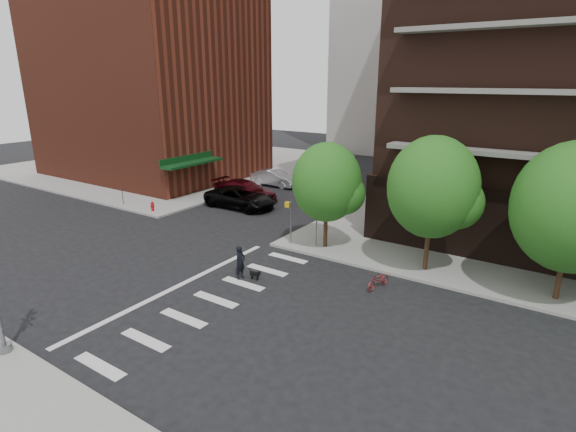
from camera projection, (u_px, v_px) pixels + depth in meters
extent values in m
plane|color=black|center=(171.00, 284.00, 22.22)|extent=(120.00, 120.00, 0.00)
cube|color=gray|center=(178.00, 163.00, 53.88)|extent=(31.00, 33.00, 0.15)
cube|color=silver|center=(100.00, 366.00, 15.85)|extent=(2.40, 0.50, 0.01)
cube|color=silver|center=(146.00, 340.00, 17.45)|extent=(2.40, 0.50, 0.01)
cube|color=silver|center=(184.00, 318.00, 19.04)|extent=(2.40, 0.50, 0.01)
cube|color=silver|center=(216.00, 300.00, 20.63)|extent=(2.40, 0.50, 0.01)
cube|color=silver|center=(243.00, 284.00, 22.22)|extent=(2.40, 0.50, 0.01)
cube|color=silver|center=(267.00, 270.00, 23.81)|extent=(2.40, 0.50, 0.01)
cube|color=silver|center=(288.00, 258.00, 25.40)|extent=(2.40, 0.50, 0.01)
cube|color=silver|center=(178.00, 286.00, 21.95)|extent=(0.30, 13.00, 0.01)
cube|color=maroon|center=(148.00, 74.00, 45.22)|extent=(20.00, 15.00, 20.00)
cube|color=#0C3814|center=(193.00, 163.00, 37.69)|extent=(1.40, 6.00, 0.20)
cylinder|color=#301E11|center=(326.00, 228.00, 26.48)|extent=(0.24, 0.24, 2.30)
sphere|color=#235B19|center=(327.00, 182.00, 25.67)|extent=(4.00, 4.00, 4.00)
cylinder|color=#301E11|center=(427.00, 246.00, 23.26)|extent=(0.24, 0.24, 2.60)
sphere|color=#235B19|center=(433.00, 187.00, 22.35)|extent=(4.50, 4.50, 4.50)
cylinder|color=#301E11|center=(560.00, 275.00, 20.12)|extent=(0.24, 0.24, 2.30)
sphere|color=#235B19|center=(573.00, 208.00, 19.19)|extent=(5.00, 5.00, 5.00)
cylinder|color=slate|center=(4.00, 348.00, 16.43)|extent=(0.50, 0.50, 0.30)
cylinder|color=slate|center=(291.00, 223.00, 26.94)|extent=(0.10, 0.10, 2.60)
cube|color=gold|center=(288.00, 205.00, 26.72)|extent=(0.32, 0.25, 0.32)
cylinder|color=slate|center=(316.00, 228.00, 26.60)|extent=(0.08, 0.08, 2.20)
cube|color=gold|center=(315.00, 214.00, 26.22)|extent=(0.64, 0.02, 0.64)
cylinder|color=#A50C0C|center=(153.00, 207.00, 33.86)|extent=(0.22, 0.22, 0.60)
sphere|color=#A50C0C|center=(152.00, 203.00, 33.77)|extent=(0.24, 0.24, 0.24)
cylinder|color=black|center=(123.00, 197.00, 35.64)|extent=(0.05, 0.05, 1.10)
cube|color=black|center=(122.00, 189.00, 35.45)|extent=(0.10, 0.08, 0.22)
imported|color=black|center=(240.00, 198.00, 35.11)|extent=(2.76, 5.88, 1.63)
imported|color=#3F050C|center=(245.00, 191.00, 37.26)|extent=(2.43, 5.76, 1.66)
imported|color=#B3B4BB|center=(275.00, 178.00, 42.28)|extent=(1.71, 4.77, 1.56)
imported|color=maroon|center=(378.00, 280.00, 21.63)|extent=(0.91, 1.70, 0.85)
imported|color=black|center=(240.00, 263.00, 22.55)|extent=(0.64, 0.43, 1.75)
cube|color=black|center=(255.00, 274.00, 22.61)|extent=(0.50, 0.20, 0.19)
cube|color=black|center=(259.00, 273.00, 22.46)|extent=(0.15, 0.13, 0.14)
cylinder|color=black|center=(258.00, 278.00, 22.63)|extent=(0.05, 0.05, 0.21)
cylinder|color=black|center=(252.00, 277.00, 22.71)|extent=(0.05, 0.05, 0.21)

